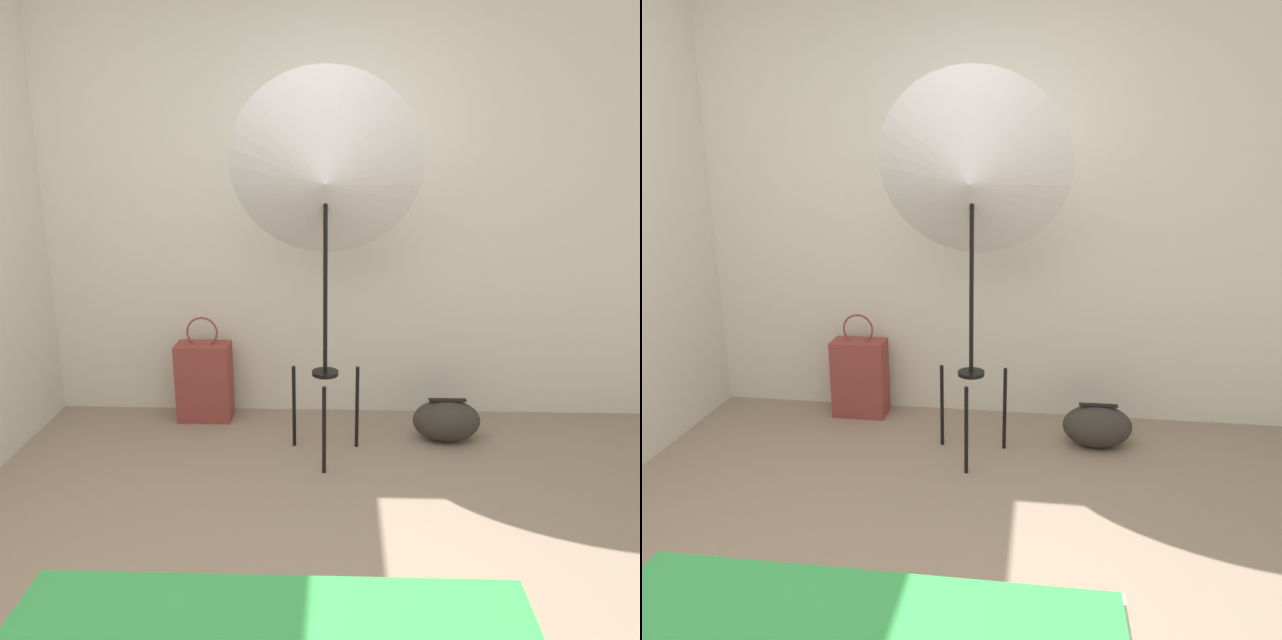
% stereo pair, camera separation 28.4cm
% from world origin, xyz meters
% --- Properties ---
extents(wall_back, '(8.00, 0.05, 2.60)m').
position_xyz_m(wall_back, '(0.00, 2.17, 1.30)').
color(wall_back, beige).
rests_on(wall_back, ground_plane).
extents(photo_umbrella, '(0.96, 0.54, 1.94)m').
position_xyz_m(photo_umbrella, '(0.35, 1.56, 1.45)').
color(photo_umbrella, black).
rests_on(photo_umbrella, ground_plane).
extents(tote_bag, '(0.32, 0.18, 0.63)m').
position_xyz_m(tote_bag, '(-0.38, 2.00, 0.24)').
color(tote_bag, brown).
rests_on(tote_bag, ground_plane).
extents(duffel_bag, '(0.37, 0.24, 0.24)m').
position_xyz_m(duffel_bag, '(1.02, 1.75, 0.12)').
color(duffel_bag, '#332D28').
rests_on(duffel_bag, ground_plane).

